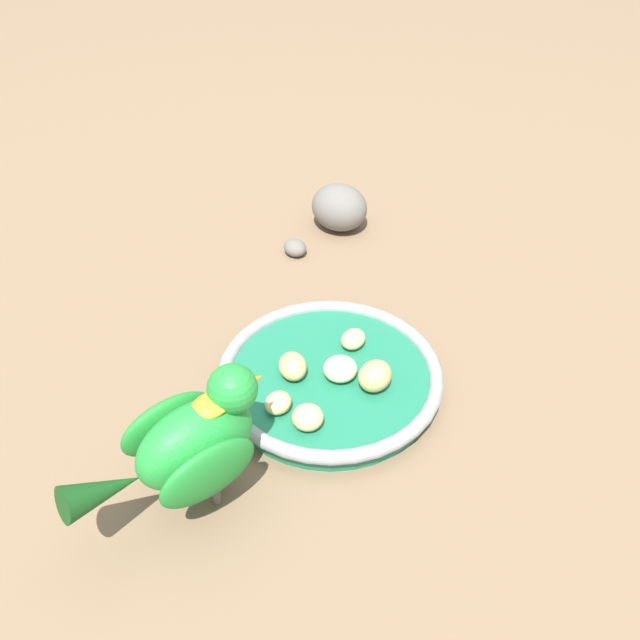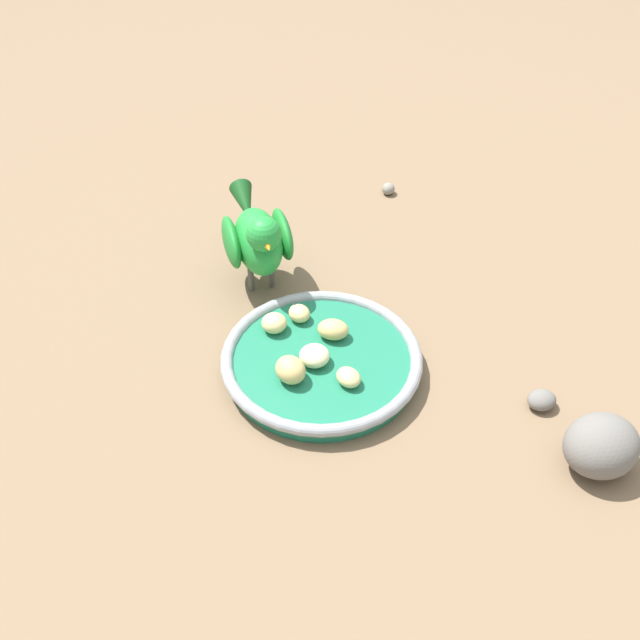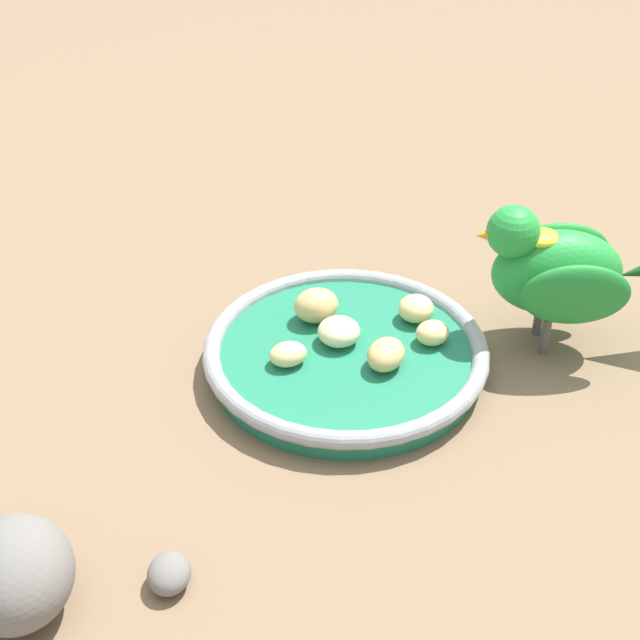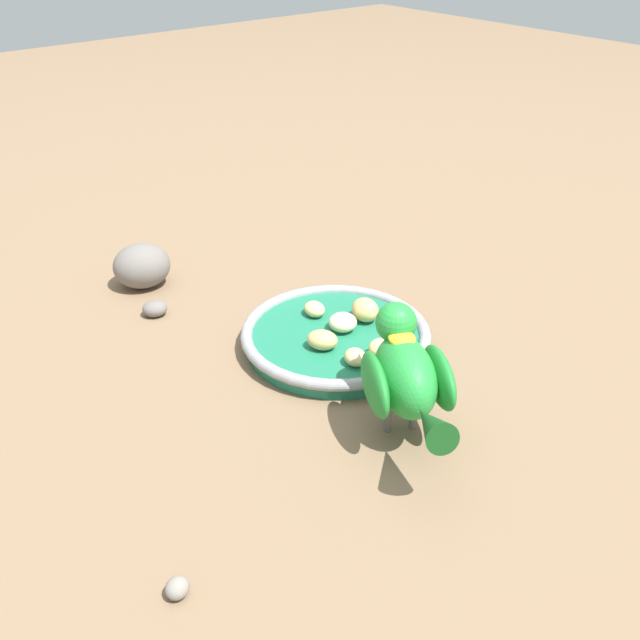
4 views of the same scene
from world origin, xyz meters
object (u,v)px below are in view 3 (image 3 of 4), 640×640
(parrot, at_px, (562,268))
(apple_piece_2, at_px, (341,331))
(apple_piece_1, at_px, (288,354))
(apple_piece_3, at_px, (321,304))
(apple_piece_4, at_px, (416,309))
(apple_piece_5, at_px, (432,333))
(rock_large, at_px, (16,573))
(apple_piece_0, at_px, (386,354))
(feeding_bowl, at_px, (346,356))
(pebble_1, at_px, (169,573))

(parrot, bearing_deg, apple_piece_2, 7.40)
(apple_piece_1, distance_m, apple_piece_3, 0.07)
(apple_piece_4, distance_m, apple_piece_5, 0.03)
(apple_piece_4, bearing_deg, apple_piece_5, -12.03)
(apple_piece_5, bearing_deg, rock_large, -78.02)
(apple_piece_0, xyz_separation_m, apple_piece_2, (-0.04, -0.01, -0.00))
(apple_piece_0, bearing_deg, feeding_bowl, -153.27)
(pebble_1, bearing_deg, apple_piece_0, 113.54)
(parrot, bearing_deg, feeding_bowl, 11.78)
(apple_piece_2, relative_size, parrot, 0.20)
(apple_piece_3, bearing_deg, pebble_1, -49.91)
(apple_piece_1, bearing_deg, feeding_bowl, 79.19)
(parrot, xyz_separation_m, pebble_1, (0.07, -0.36, -0.06))
(apple_piece_4, relative_size, parrot, 0.17)
(feeding_bowl, height_order, apple_piece_0, apple_piece_0)
(apple_piece_1, relative_size, rock_large, 0.38)
(apple_piece_3, height_order, pebble_1, apple_piece_3)
(apple_piece_0, height_order, apple_piece_3, apple_piece_3)
(rock_large, height_order, pebble_1, rock_large)
(apple_piece_5, bearing_deg, apple_piece_1, -106.66)
(apple_piece_4, xyz_separation_m, apple_piece_5, (0.03, -0.01, -0.00))
(apple_piece_2, xyz_separation_m, apple_piece_4, (0.00, 0.07, 0.00))
(apple_piece_2, bearing_deg, apple_piece_3, 176.36)
(apple_piece_4, bearing_deg, pebble_1, -63.77)
(apple_piece_2, bearing_deg, apple_piece_4, 86.28)
(apple_piece_1, bearing_deg, apple_piece_0, 57.39)
(apple_piece_3, bearing_deg, apple_piece_0, 7.51)
(apple_piece_2, height_order, parrot, parrot)
(feeding_bowl, bearing_deg, apple_piece_5, 69.25)
(feeding_bowl, bearing_deg, apple_piece_3, 173.98)
(apple_piece_0, distance_m, apple_piece_1, 0.07)
(rock_large, bearing_deg, apple_piece_5, 101.98)
(apple_piece_3, relative_size, rock_large, 0.48)
(apple_piece_4, relative_size, rock_large, 0.38)
(feeding_bowl, relative_size, apple_piece_4, 7.67)
(parrot, bearing_deg, pebble_1, 40.63)
(apple_piece_0, bearing_deg, apple_piece_5, 98.10)
(apple_piece_3, bearing_deg, apple_piece_4, 58.65)
(apple_piece_2, height_order, pebble_1, apple_piece_2)
(apple_piece_4, distance_m, rock_large, 0.37)
(feeding_bowl, bearing_deg, rock_large, -70.96)
(feeding_bowl, xyz_separation_m, pebble_1, (0.13, -0.20, -0.00))
(apple_piece_5, distance_m, parrot, 0.11)
(feeding_bowl, xyz_separation_m, apple_piece_1, (-0.01, -0.05, 0.01))
(apple_piece_0, height_order, pebble_1, apple_piece_0)
(apple_piece_3, distance_m, apple_piece_4, 0.08)
(apple_piece_2, bearing_deg, apple_piece_5, 58.63)
(apple_piece_5, xyz_separation_m, parrot, (0.03, 0.10, 0.04))
(feeding_bowl, distance_m, apple_piece_5, 0.07)
(apple_piece_4, bearing_deg, apple_piece_2, -93.72)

